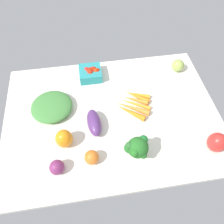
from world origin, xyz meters
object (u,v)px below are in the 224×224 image
object	(u,v)px
heirloom_tomato_green	(178,65)
leafy_greens_clump	(52,106)
carrot_bunch	(134,104)
broccoli_head	(137,148)
eggplant	(94,123)
red_onion_center	(57,167)
bell_pepper_red	(217,142)
heirloom_tomato_orange	(92,157)
berry_basket	(91,73)
bell_pepper_orange	(64,139)

from	to	relation	value
heirloom_tomato_green	leafy_greens_clump	xyz separation A→B (cm)	(-69.73, -17.46, -0.88)
carrot_bunch	broccoli_head	bearing A→B (deg)	-100.30
eggplant	heirloom_tomato_green	bearing A→B (deg)	-63.45
red_onion_center	carrot_bunch	world-z (taller)	red_onion_center
bell_pepper_red	leafy_greens_clump	xyz separation A→B (cm)	(-69.95, 31.89, -2.18)
heirloom_tomato_green	heirloom_tomato_orange	xyz separation A→B (cm)	(-53.10, -47.24, -0.33)
bell_pepper_red	red_onion_center	distance (cm)	67.66
berry_basket	red_onion_center	distance (cm)	54.81
red_onion_center	broccoli_head	distance (cm)	33.35
heirloom_tomato_orange	eggplant	bearing A→B (deg)	80.54
eggplant	heirloom_tomato_green	distance (cm)	58.74
eggplant	bell_pepper_orange	xyz separation A→B (cm)	(-13.72, -6.98, 1.28)
eggplant	bell_pepper_orange	world-z (taller)	bell_pepper_orange
carrot_bunch	bell_pepper_orange	world-z (taller)	bell_pepper_orange
berry_basket	heirloom_tomato_orange	size ratio (longest dim) A/B	1.91
bell_pepper_red	berry_basket	size ratio (longest dim) A/B	0.80
carrot_bunch	eggplant	bearing A→B (deg)	-155.67
heirloom_tomato_green	broccoli_head	size ratio (longest dim) A/B	0.57
heirloom_tomato_green	broccoli_head	distance (cm)	59.11
bell_pepper_orange	leafy_greens_clump	bearing A→B (deg)	106.06
heirloom_tomato_orange	bell_pepper_orange	bearing A→B (deg)	137.76
eggplant	heirloom_tomato_green	size ratio (longest dim) A/B	2.14
berry_basket	leafy_greens_clump	distance (cm)	28.75
carrot_bunch	leafy_greens_clump	distance (cm)	40.40
red_onion_center	bell_pepper_orange	size ratio (longest dim) A/B	0.70
carrot_bunch	broccoli_head	size ratio (longest dim) A/B	1.74
heirloom_tomato_orange	bell_pepper_orange	distance (cm)	14.79
broccoli_head	leafy_greens_clump	xyz separation A→B (cm)	(-35.33, 30.44, -4.96)
berry_basket	broccoli_head	xyz separation A→B (cm)	(14.33, -50.06, 4.49)
heirloom_tomato_green	carrot_bunch	distance (cm)	36.24
eggplant	broccoli_head	size ratio (longest dim) A/B	1.22
carrot_bunch	heirloom_tomato_green	bearing A→B (deg)	35.38
carrot_bunch	bell_pepper_orange	bearing A→B (deg)	-154.60
berry_basket	bell_pepper_orange	size ratio (longest dim) A/B	1.33
carrot_bunch	leafy_greens_clump	size ratio (longest dim) A/B	1.04
eggplant	berry_basket	xyz separation A→B (cm)	(1.56, 32.51, -0.14)
heirloom_tomato_orange	carrot_bunch	size ratio (longest dim) A/B	0.30
red_onion_center	bell_pepper_orange	distance (cm)	12.57
bell_pepper_red	heirloom_tomato_green	xyz separation A→B (cm)	(-0.22, 49.35, -1.30)
heirloom_tomato_green	eggplant	bearing A→B (deg)	-148.89
red_onion_center	broccoli_head	bearing A→B (deg)	2.53
leafy_greens_clump	carrot_bunch	bearing A→B (deg)	-4.96
eggplant	red_onion_center	bearing A→B (deg)	133.41
red_onion_center	broccoli_head	size ratio (longest dim) A/B	0.52
heirloom_tomato_orange	heirloom_tomato_green	bearing A→B (deg)	41.65
heirloom_tomato_green	bell_pepper_orange	world-z (taller)	bell_pepper_orange
bell_pepper_red	carrot_bunch	bearing A→B (deg)	136.30
broccoli_head	leafy_greens_clump	bearing A→B (deg)	139.25
heirloom_tomato_orange	leafy_greens_clump	size ratio (longest dim) A/B	0.31
broccoli_head	red_onion_center	bearing A→B (deg)	-177.47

